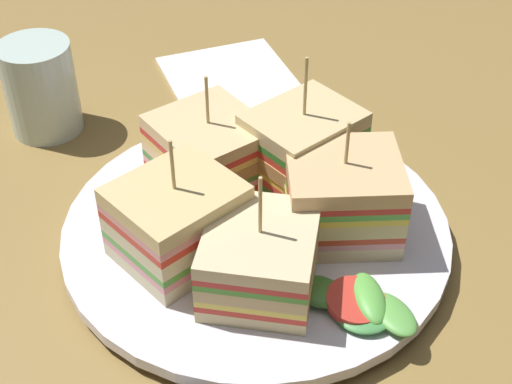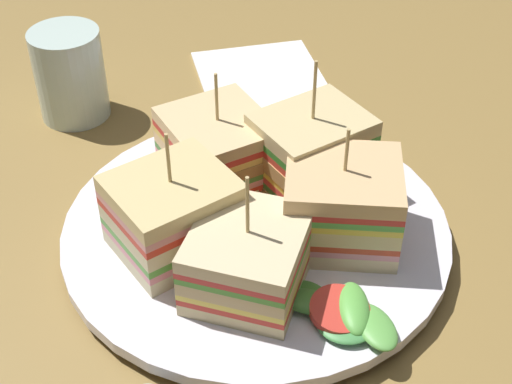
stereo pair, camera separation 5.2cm
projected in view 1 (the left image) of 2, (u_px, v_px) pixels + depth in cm
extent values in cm
cube|color=olive|center=(256.00, 250.00, 55.20)|extent=(93.09, 80.79, 1.80)
cylinder|color=white|center=(256.00, 238.00, 54.39)|extent=(17.15, 17.15, 0.74)
cylinder|color=white|center=(256.00, 229.00, 53.87)|extent=(27.67, 27.67, 0.91)
cube|color=beige|center=(266.00, 279.00, 48.71)|extent=(8.97, 8.40, 0.96)
cube|color=#B2844C|center=(275.00, 240.00, 51.58)|extent=(1.73, 6.71, 0.96)
cube|color=red|center=(266.00, 272.00, 48.26)|extent=(8.97, 8.40, 0.46)
cube|color=#F0D450|center=(267.00, 267.00, 47.97)|extent=(8.97, 8.40, 0.46)
cube|color=tan|center=(267.00, 259.00, 47.52)|extent=(8.97, 8.40, 0.96)
cube|color=#9E7242|center=(275.00, 220.00, 50.39)|extent=(1.73, 6.71, 0.96)
cube|color=#4F9933|center=(267.00, 251.00, 47.07)|extent=(8.97, 8.40, 0.46)
cube|color=red|center=(267.00, 245.00, 46.78)|extent=(8.97, 8.40, 0.46)
cube|color=beige|center=(267.00, 237.00, 46.33)|extent=(8.97, 8.40, 0.96)
cylinder|color=tan|center=(267.00, 205.00, 44.68)|extent=(0.24, 0.24, 4.24)
cube|color=beige|center=(340.00, 222.00, 52.87)|extent=(7.01, 7.72, 1.16)
cube|color=#B2844C|center=(287.00, 224.00, 52.73)|extent=(6.84, 0.34, 1.16)
cube|color=pink|center=(341.00, 214.00, 52.35)|extent=(7.01, 7.72, 0.48)
cube|color=#CA4126|center=(341.00, 209.00, 52.05)|extent=(7.01, 7.72, 0.48)
cube|color=beige|center=(342.00, 200.00, 51.53)|extent=(7.01, 7.72, 1.16)
cube|color=#9E7242|center=(288.00, 201.00, 51.39)|extent=(6.84, 0.34, 1.16)
cube|color=yellow|center=(343.00, 190.00, 51.01)|extent=(7.01, 7.72, 0.48)
cube|color=#54AF48|center=(343.00, 185.00, 50.71)|extent=(7.01, 7.72, 0.48)
cube|color=red|center=(344.00, 179.00, 50.41)|extent=(7.01, 7.72, 0.48)
cube|color=#E0B37A|center=(345.00, 170.00, 49.89)|extent=(7.01, 7.72, 1.16)
cylinder|color=tan|center=(347.00, 143.00, 48.50)|extent=(0.24, 0.24, 3.21)
cube|color=beige|center=(301.00, 176.00, 56.96)|extent=(9.62, 9.87, 1.16)
cube|color=#9E7242|center=(264.00, 197.00, 55.07)|extent=(4.97, 3.98, 1.16)
cube|color=#43863C|center=(302.00, 167.00, 56.42)|extent=(9.62, 9.87, 0.55)
cube|color=#D73E37|center=(302.00, 162.00, 56.08)|extent=(9.62, 9.87, 0.55)
cube|color=yellow|center=(302.00, 156.00, 55.73)|extent=(9.62, 9.87, 0.55)
cube|color=beige|center=(303.00, 146.00, 55.19)|extent=(9.62, 9.87, 1.16)
cube|color=#B2844C|center=(264.00, 167.00, 53.30)|extent=(4.97, 3.98, 1.16)
cube|color=#D74032|center=(303.00, 137.00, 54.65)|extent=(9.62, 9.87, 0.55)
cube|color=#398D32|center=(303.00, 131.00, 54.30)|extent=(9.62, 9.87, 0.55)
cube|color=#D8BF84|center=(304.00, 121.00, 53.76)|extent=(9.62, 9.87, 1.16)
cylinder|color=tan|center=(305.00, 87.00, 51.95)|extent=(0.24, 0.24, 4.57)
cube|color=beige|center=(211.00, 177.00, 57.02)|extent=(10.36, 10.22, 0.97)
cube|color=#9E7242|center=(240.00, 203.00, 54.69)|extent=(4.20, 5.93, 0.97)
cube|color=red|center=(210.00, 170.00, 56.55)|extent=(10.36, 10.22, 0.52)
cube|color=pink|center=(210.00, 164.00, 56.22)|extent=(10.36, 10.22, 0.52)
cube|color=#458336|center=(210.00, 159.00, 55.89)|extent=(10.36, 10.22, 0.52)
cube|color=#E6C28A|center=(209.00, 151.00, 55.42)|extent=(10.36, 10.22, 0.97)
cube|color=#9E7242|center=(239.00, 176.00, 53.09)|extent=(4.20, 5.93, 0.97)
cube|color=#E8C15B|center=(209.00, 142.00, 54.95)|extent=(10.36, 10.22, 0.52)
cube|color=red|center=(209.00, 137.00, 54.62)|extent=(10.36, 10.22, 0.52)
cube|color=#E2BF86|center=(208.00, 128.00, 54.15)|extent=(10.36, 10.22, 0.97)
cylinder|color=tan|center=(207.00, 100.00, 52.63)|extent=(0.24, 0.24, 3.80)
cube|color=beige|center=(180.00, 246.00, 51.01)|extent=(10.15, 10.25, 1.14)
cube|color=#9E7242|center=(221.00, 221.00, 53.00)|extent=(5.24, 4.56, 1.14)
cube|color=pink|center=(179.00, 237.00, 50.47)|extent=(10.15, 10.25, 0.56)
cube|color=#55A13C|center=(178.00, 231.00, 50.12)|extent=(10.15, 10.25, 0.56)
cube|color=beige|center=(177.00, 221.00, 49.58)|extent=(10.15, 10.25, 1.14)
cube|color=#B2844C|center=(220.00, 196.00, 51.57)|extent=(5.24, 4.56, 1.14)
cube|color=red|center=(176.00, 212.00, 49.04)|extent=(10.15, 10.25, 0.56)
cube|color=#DF928B|center=(176.00, 205.00, 48.69)|extent=(10.15, 10.25, 0.56)
cube|color=#DCBF7D|center=(175.00, 195.00, 48.15)|extent=(10.15, 10.25, 1.14)
cylinder|color=tan|center=(172.00, 165.00, 46.61)|extent=(0.24, 0.24, 3.71)
cylinder|color=#E0BF58|center=(240.00, 204.00, 54.85)|extent=(3.72, 3.70, 0.68)
cylinder|color=#DED170|center=(227.00, 201.00, 54.40)|extent=(6.08, 6.08, 0.87)
cylinder|color=#E1CF79|center=(228.00, 216.00, 52.11)|extent=(4.71, 4.73, 0.78)
ellipsoid|color=#449046|center=(364.00, 317.00, 46.36)|extent=(3.60, 4.06, 0.79)
ellipsoid|color=#61AF4B|center=(393.00, 314.00, 46.38)|extent=(4.63, 3.70, 1.05)
ellipsoid|color=#5DB046|center=(369.00, 298.00, 47.16)|extent=(4.54, 2.44, 1.34)
ellipsoid|color=#428134|center=(326.00, 296.00, 47.47)|extent=(2.62, 4.07, 1.36)
ellipsoid|color=#3E8032|center=(334.00, 295.00, 47.69)|extent=(4.73, 4.35, 0.84)
cylinder|color=red|center=(355.00, 301.00, 47.00)|extent=(3.84, 3.81, 1.03)
cube|color=white|center=(231.00, 78.00, 72.08)|extent=(15.62, 15.02, 0.50)
cylinder|color=silver|center=(41.00, 88.00, 63.42)|extent=(6.10, 6.10, 8.07)
cylinder|color=white|center=(47.00, 116.00, 65.22)|extent=(5.61, 5.61, 2.40)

